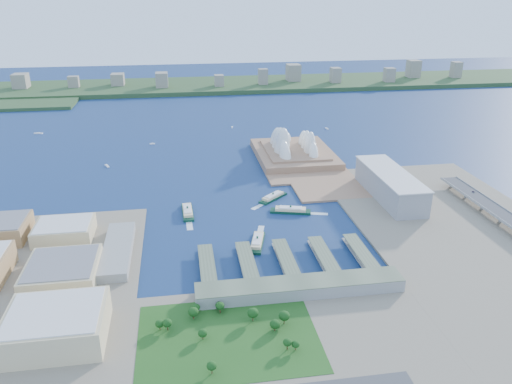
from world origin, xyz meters
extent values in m
plane|color=#10254D|center=(0.00, 0.00, 0.00)|extent=(3000.00, 3000.00, 0.00)
cube|color=gray|center=(-250.00, -105.00, 1.50)|extent=(220.00, 390.00, 3.00)
cube|color=gray|center=(0.00, -210.00, 1.50)|extent=(720.00, 180.00, 3.00)
cube|color=gray|center=(240.00, -50.00, 1.50)|extent=(240.00, 500.00, 3.00)
cube|color=#936C50|center=(107.50, 260.00, 1.50)|extent=(135.00, 220.00, 3.00)
cube|color=#2D4926|center=(0.00, 980.00, 6.00)|extent=(2200.00, 260.00, 12.00)
cube|color=gray|center=(195.00, 80.00, 20.50)|extent=(45.00, 155.00, 35.00)
cube|color=gray|center=(15.00, -135.00, 9.00)|extent=(200.00, 28.00, 12.00)
imported|color=slate|center=(304.00, 50.19, 15.57)|extent=(2.02, 4.96, 1.44)
camera|label=1|loc=(-89.89, -529.98, 273.15)|focal=35.00mm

